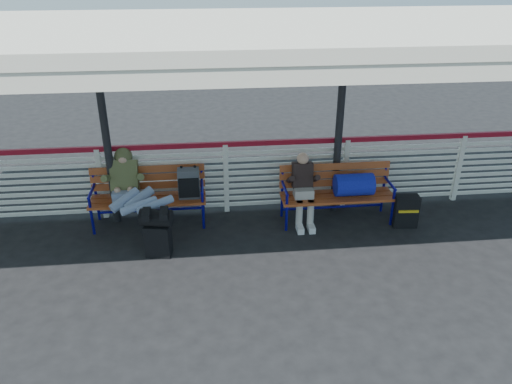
{
  "coord_description": "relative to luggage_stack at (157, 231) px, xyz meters",
  "views": [
    {
      "loc": [
        -0.3,
        -5.58,
        3.99
      ],
      "look_at": [
        0.4,
        1.0,
        0.77
      ],
      "focal_mm": 35.0,
      "sensor_mm": 36.0,
      "label": 1
    }
  ],
  "objects": [
    {
      "name": "suitcase_side",
      "position": [
        3.84,
        0.45,
        -0.14
      ],
      "size": [
        0.39,
        0.25,
        0.52
      ],
      "rotation": [
        0.0,
        0.0,
        -0.07
      ],
      "color": "black",
      "rests_on": "ground"
    },
    {
      "name": "bench_left",
      "position": [
        0.01,
        0.98,
        0.2
      ],
      "size": [
        1.8,
        0.56,
        0.94
      ],
      "color": "#AE4A21",
      "rests_on": "ground"
    },
    {
      "name": "traveler_man",
      "position": [
        -0.35,
        0.64,
        0.27
      ],
      "size": [
        0.94,
        1.54,
        0.77
      ],
      "color": "#8A98BA",
      "rests_on": "ground"
    },
    {
      "name": "luggage_stack",
      "position": [
        0.0,
        0.0,
        0.0
      ],
      "size": [
        0.48,
        0.33,
        0.74
      ],
      "rotation": [
        0.0,
        0.0,
        -0.19
      ],
      "color": "black",
      "rests_on": "ground"
    },
    {
      "name": "companion_person",
      "position": [
        2.24,
        0.74,
        0.2
      ],
      "size": [
        0.32,
        0.66,
        1.15
      ],
      "color": "#ADA59D",
      "rests_on": "ground"
    },
    {
      "name": "bench_right",
      "position": [
        2.92,
        0.75,
        0.2
      ],
      "size": [
        1.8,
        0.56,
        0.92
      ],
      "color": "#AE4A21",
      "rests_on": "ground"
    },
    {
      "name": "fence",
      "position": [
        1.05,
        1.25,
        0.26
      ],
      "size": [
        12.08,
        0.08,
        1.24
      ],
      "color": "silver",
      "rests_on": "ground"
    },
    {
      "name": "canopy",
      "position": [
        1.05,
        0.22,
        2.64
      ],
      "size": [
        12.6,
        3.6,
        3.16
      ],
      "color": "silver",
      "rests_on": "ground"
    },
    {
      "name": "ground",
      "position": [
        1.05,
        -0.65,
        -0.4
      ],
      "size": [
        60.0,
        60.0,
        0.0
      ],
      "primitive_type": "plane",
      "color": "black",
      "rests_on": "ground"
    }
  ]
}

